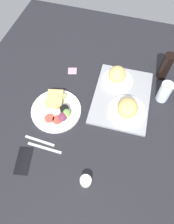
# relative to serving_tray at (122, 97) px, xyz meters

# --- Properties ---
(ground_plane) EXTENTS (1.90, 1.50, 0.03)m
(ground_plane) POSITION_rel_serving_tray_xyz_m (0.16, -0.20, -0.02)
(ground_plane) COLOR black
(serving_tray) EXTENTS (0.46, 0.35, 0.02)m
(serving_tray) POSITION_rel_serving_tray_xyz_m (0.00, 0.00, 0.00)
(serving_tray) COLOR gray
(serving_tray) RESTS_ON ground_plane
(bread_plate_near) EXTENTS (0.19, 0.19, 0.10)m
(bread_plate_near) POSITION_rel_serving_tray_xyz_m (-0.11, -0.06, 0.05)
(bread_plate_near) COLOR white
(bread_plate_near) RESTS_ON serving_tray
(bread_plate_far) EXTENTS (0.22, 0.22, 0.10)m
(bread_plate_far) POSITION_rel_serving_tray_xyz_m (0.11, 0.05, 0.05)
(bread_plate_far) COLOR white
(bread_plate_far) RESTS_ON serving_tray
(plate_with_salad) EXTENTS (0.29, 0.29, 0.05)m
(plate_with_salad) POSITION_rel_serving_tray_xyz_m (0.19, -0.34, 0.01)
(plate_with_salad) COLOR white
(plate_with_salad) RESTS_ON ground_plane
(drinking_glass) EXTENTS (0.07, 0.07, 0.13)m
(drinking_glass) POSITION_rel_serving_tray_xyz_m (-0.06, 0.23, 0.06)
(drinking_glass) COLOR silver
(drinking_glass) RESTS_ON ground_plane
(soda_bottle) EXTENTS (0.06, 0.06, 0.18)m
(soda_bottle) POSITION_rel_serving_tray_xyz_m (-0.24, 0.21, 0.08)
(soda_bottle) COLOR black
(soda_bottle) RESTS_ON ground_plane
(espresso_cup) EXTENTS (0.06, 0.06, 0.04)m
(espresso_cup) POSITION_rel_serving_tray_xyz_m (0.54, -0.07, 0.01)
(espresso_cup) COLOR silver
(espresso_cup) RESTS_ON ground_plane
(fork) EXTENTS (0.02, 0.17, 0.01)m
(fork) POSITION_rel_serving_tray_xyz_m (0.40, -0.37, -0.01)
(fork) COLOR #B7B7BC
(fork) RESTS_ON ground_plane
(knife) EXTENTS (0.02, 0.19, 0.01)m
(knife) POSITION_rel_serving_tray_xyz_m (0.43, -0.33, -0.01)
(knife) COLOR #B7B7BC
(knife) RESTS_ON ground_plane
(cell_phone) EXTENTS (0.16, 0.10, 0.01)m
(cell_phone) POSITION_rel_serving_tray_xyz_m (0.53, -0.40, -0.00)
(cell_phone) COLOR black
(cell_phone) RESTS_ON ground_plane
(sticky_note) EXTENTS (0.07, 0.07, 0.00)m
(sticky_note) POSITION_rel_serving_tray_xyz_m (-0.12, -0.35, -0.01)
(sticky_note) COLOR pink
(sticky_note) RESTS_ON ground_plane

